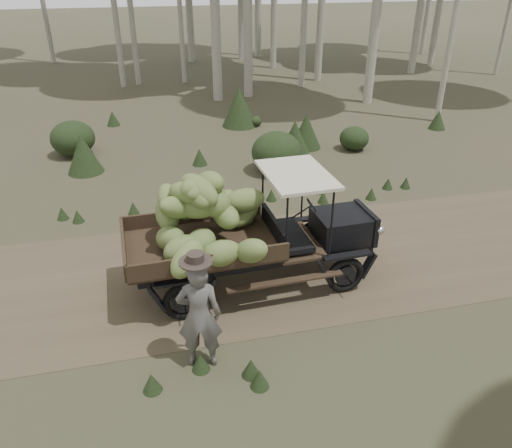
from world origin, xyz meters
name	(u,v)px	position (x,y,z in m)	size (l,w,h in m)	color
ground	(230,271)	(0.00, 0.00, 0.00)	(120.00, 120.00, 0.00)	#473D2B
dirt_track	(230,271)	(0.00, 0.00, 0.00)	(70.00, 4.00, 0.01)	brown
banana_truck	(228,222)	(-0.09, -0.49, 1.32)	(4.59, 2.49, 2.35)	black
farmer	(199,314)	(-0.86, -2.29, 0.89)	(0.70, 0.54, 1.88)	#56534F
undergrowth	(269,256)	(0.64, -0.48, 0.53)	(19.27, 21.87, 1.36)	#233319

